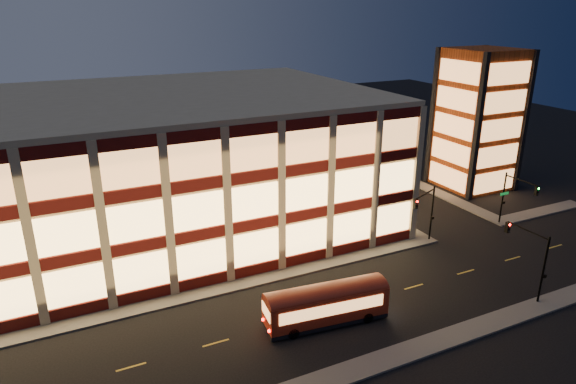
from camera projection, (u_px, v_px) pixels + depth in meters
ground at (216, 297)px, 43.07m from camera, size 200.00×200.00×0.00m
sidewalk_office_south at (177, 299)px, 42.65m from camera, size 54.00×2.00×0.15m
sidewalk_office_east at (343, 192)px, 66.86m from camera, size 2.00×30.00×0.15m
sidewalk_tower_south at (538, 212)px, 60.35m from camera, size 14.00×2.00×0.15m
sidewalk_tower_west at (410, 180)px, 71.38m from camera, size 2.00×30.00×0.15m
office_building at (134, 165)px, 53.66m from camera, size 50.45×30.45×14.50m
stair_tower at (477, 120)px, 66.51m from camera, size 8.60×8.60×18.00m
traffic_signal_far at (426, 207)px, 50.99m from camera, size 3.79×1.87×6.00m
traffic_signal_right at (515, 193)px, 54.92m from camera, size 1.20×4.37×6.00m
traffic_signal_near at (530, 251)px, 42.01m from camera, size 0.32×4.45×6.00m
trolley_bus at (326, 302)px, 38.97m from camera, size 9.72×3.44×3.22m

